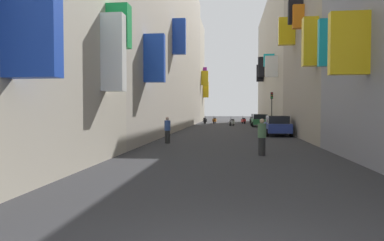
{
  "coord_description": "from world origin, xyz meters",
  "views": [
    {
      "loc": [
        0.13,
        -4.23,
        2.11
      ],
      "look_at": [
        -2.6,
        19.16,
        1.33
      ],
      "focal_mm": 31.76,
      "sensor_mm": 36.0,
      "label": 1
    }
  ],
  "objects_px": {
    "scooter_black": "(205,120)",
    "scooter_white": "(232,122)",
    "parked_car_green": "(260,120)",
    "pedestrian_crossing": "(167,130)",
    "pedestrian_near_left": "(262,137)",
    "traffic_light_near_corner": "(272,104)",
    "parked_car_black": "(257,118)",
    "scooter_red": "(244,121)",
    "scooter_orange": "(214,120)",
    "parked_car_blue": "(277,125)"
  },
  "relations": [
    {
      "from": "parked_car_blue",
      "to": "pedestrian_crossing",
      "type": "relative_size",
      "value": 2.64
    },
    {
      "from": "scooter_white",
      "to": "traffic_light_near_corner",
      "type": "distance_m",
      "value": 6.96
    },
    {
      "from": "parked_car_black",
      "to": "parked_car_blue",
      "type": "xyz_separation_m",
      "value": [
        -0.16,
        -24.06,
        0.07
      ]
    },
    {
      "from": "scooter_red",
      "to": "scooter_black",
      "type": "relative_size",
      "value": 0.98
    },
    {
      "from": "parked_car_green",
      "to": "scooter_white",
      "type": "relative_size",
      "value": 2.54
    },
    {
      "from": "scooter_red",
      "to": "scooter_orange",
      "type": "bearing_deg",
      "value": 168.21
    },
    {
      "from": "scooter_orange",
      "to": "traffic_light_near_corner",
      "type": "distance_m",
      "value": 14.17
    },
    {
      "from": "parked_car_black",
      "to": "pedestrian_crossing",
      "type": "height_order",
      "value": "pedestrian_crossing"
    },
    {
      "from": "parked_car_black",
      "to": "parked_car_blue",
      "type": "distance_m",
      "value": 24.06
    },
    {
      "from": "parked_car_green",
      "to": "pedestrian_crossing",
      "type": "relative_size",
      "value": 2.69
    },
    {
      "from": "scooter_red",
      "to": "scooter_black",
      "type": "height_order",
      "value": "same"
    },
    {
      "from": "scooter_black",
      "to": "pedestrian_near_left",
      "type": "distance_m",
      "value": 34.84
    },
    {
      "from": "parked_car_green",
      "to": "traffic_light_near_corner",
      "type": "bearing_deg",
      "value": -71.91
    },
    {
      "from": "parked_car_blue",
      "to": "scooter_red",
      "type": "xyz_separation_m",
      "value": [
        -1.9,
        22.27,
        -0.36
      ]
    },
    {
      "from": "scooter_orange",
      "to": "pedestrian_near_left",
      "type": "relative_size",
      "value": 1.06
    },
    {
      "from": "parked_car_black",
      "to": "pedestrian_crossing",
      "type": "xyz_separation_m",
      "value": [
        -7.76,
        -31.26,
        0.06
      ]
    },
    {
      "from": "parked_car_blue",
      "to": "pedestrian_crossing",
      "type": "bearing_deg",
      "value": -136.54
    },
    {
      "from": "scooter_white",
      "to": "pedestrian_near_left",
      "type": "xyz_separation_m",
      "value": [
        1.34,
        -28.13,
        0.38
      ]
    },
    {
      "from": "scooter_white",
      "to": "scooter_black",
      "type": "height_order",
      "value": "same"
    },
    {
      "from": "parked_car_blue",
      "to": "parked_car_green",
      "type": "height_order",
      "value": "parked_car_blue"
    },
    {
      "from": "pedestrian_near_left",
      "to": "traffic_light_near_corner",
      "type": "xyz_separation_m",
      "value": [
        3.11,
        23.3,
        1.93
      ]
    },
    {
      "from": "parked_car_green",
      "to": "pedestrian_crossing",
      "type": "height_order",
      "value": "pedestrian_crossing"
    },
    {
      "from": "scooter_white",
      "to": "pedestrian_crossing",
      "type": "bearing_deg",
      "value": -99.82
    },
    {
      "from": "scooter_orange",
      "to": "scooter_black",
      "type": "distance_m",
      "value": 1.68
    },
    {
      "from": "parked_car_green",
      "to": "pedestrian_crossing",
      "type": "bearing_deg",
      "value": -108.91
    },
    {
      "from": "parked_car_black",
      "to": "pedestrian_crossing",
      "type": "distance_m",
      "value": 32.21
    },
    {
      "from": "scooter_black",
      "to": "scooter_white",
      "type": "bearing_deg",
      "value": -57.63
    },
    {
      "from": "scooter_white",
      "to": "parked_car_black",
      "type": "bearing_deg",
      "value": 65.19
    },
    {
      "from": "parked_car_green",
      "to": "parked_car_black",
      "type": "bearing_deg",
      "value": 87.79
    },
    {
      "from": "scooter_white",
      "to": "pedestrian_crossing",
      "type": "height_order",
      "value": "pedestrian_crossing"
    },
    {
      "from": "scooter_white",
      "to": "parked_car_blue",
      "type": "bearing_deg",
      "value": -77.27
    },
    {
      "from": "scooter_red",
      "to": "traffic_light_near_corner",
      "type": "relative_size",
      "value": 0.44
    },
    {
      "from": "parked_car_blue",
      "to": "scooter_black",
      "type": "distance_m",
      "value": 23.48
    },
    {
      "from": "parked_car_green",
      "to": "scooter_black",
      "type": "height_order",
      "value": "parked_car_green"
    },
    {
      "from": "parked_car_blue",
      "to": "scooter_red",
      "type": "bearing_deg",
      "value": 94.88
    },
    {
      "from": "parked_car_green",
      "to": "scooter_red",
      "type": "bearing_deg",
      "value": 102.04
    },
    {
      "from": "parked_car_blue",
      "to": "scooter_black",
      "type": "relative_size",
      "value": 2.4
    },
    {
      "from": "scooter_white",
      "to": "scooter_orange",
      "type": "distance_m",
      "value": 7.69
    },
    {
      "from": "scooter_orange",
      "to": "pedestrian_crossing",
      "type": "relative_size",
      "value": 1.09
    },
    {
      "from": "pedestrian_near_left",
      "to": "traffic_light_near_corner",
      "type": "relative_size",
      "value": 0.42
    },
    {
      "from": "parked_car_black",
      "to": "pedestrian_near_left",
      "type": "relative_size",
      "value": 2.32
    },
    {
      "from": "scooter_black",
      "to": "traffic_light_near_corner",
      "type": "bearing_deg",
      "value": -52.81
    },
    {
      "from": "scooter_red",
      "to": "traffic_light_near_corner",
      "type": "bearing_deg",
      "value": -76.16
    },
    {
      "from": "scooter_red",
      "to": "scooter_white",
      "type": "relative_size",
      "value": 1.02
    },
    {
      "from": "parked_car_green",
      "to": "scooter_black",
      "type": "distance_m",
      "value": 10.78
    },
    {
      "from": "scooter_white",
      "to": "scooter_black",
      "type": "distance_m",
      "value": 7.45
    },
    {
      "from": "parked_car_green",
      "to": "scooter_black",
      "type": "xyz_separation_m",
      "value": [
        -7.37,
        7.86,
        -0.32
      ]
    },
    {
      "from": "parked_car_black",
      "to": "parked_car_blue",
      "type": "bearing_deg",
      "value": -90.38
    },
    {
      "from": "scooter_red",
      "to": "pedestrian_crossing",
      "type": "distance_m",
      "value": 30.02
    },
    {
      "from": "scooter_red",
      "to": "scooter_orange",
      "type": "xyz_separation_m",
      "value": [
        -4.3,
        0.9,
        -0.0
      ]
    }
  ]
}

